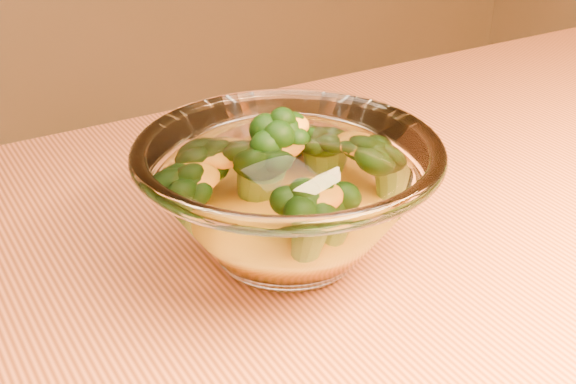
# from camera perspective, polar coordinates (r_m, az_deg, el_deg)

# --- Properties ---
(glass_bowl) EXTENTS (0.22, 0.22, 0.10)m
(glass_bowl) POSITION_cam_1_polar(r_m,az_deg,el_deg) (0.57, 0.00, -0.42)
(glass_bowl) COLOR white
(glass_bowl) RESTS_ON table
(cheese_sauce) EXTENTS (0.11, 0.11, 0.03)m
(cheese_sauce) POSITION_cam_1_polar(r_m,az_deg,el_deg) (0.58, 0.00, -2.19)
(cheese_sauce) COLOR orange
(cheese_sauce) RESTS_ON glass_bowl
(broccoli_heap) EXTENTS (0.17, 0.13, 0.08)m
(broccoli_heap) POSITION_cam_1_polar(r_m,az_deg,el_deg) (0.57, -0.29, 1.08)
(broccoli_heap) COLOR black
(broccoli_heap) RESTS_ON cheese_sauce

